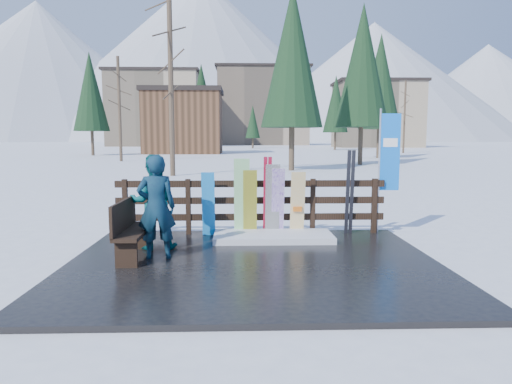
{
  "coord_description": "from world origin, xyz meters",
  "views": [
    {
      "loc": [
        -0.18,
        -7.21,
        2.08
      ],
      "look_at": [
        0.07,
        1.0,
        1.1
      ],
      "focal_mm": 32.0,
      "sensor_mm": 36.0,
      "label": 1
    }
  ],
  "objects_px": {
    "bench": "(130,227)",
    "snowboard_2": "(250,203)",
    "person_front": "(156,207)",
    "person_back": "(153,202)",
    "snowboard_5": "(298,204)",
    "snowboard_3": "(278,202)",
    "rental_flag": "(387,157)",
    "snowboard_4": "(272,200)",
    "snowboard_1": "(242,197)",
    "snowboard_0": "(208,204)"
  },
  "relations": [
    {
      "from": "snowboard_4",
      "to": "snowboard_5",
      "type": "bearing_deg",
      "value": 0.0
    },
    {
      "from": "snowboard_1",
      "to": "person_back",
      "type": "distance_m",
      "value": 1.9
    },
    {
      "from": "snowboard_0",
      "to": "rental_flag",
      "type": "height_order",
      "value": "rental_flag"
    },
    {
      "from": "snowboard_5",
      "to": "person_back",
      "type": "xyz_separation_m",
      "value": [
        -2.73,
        -1.04,
        0.19
      ]
    },
    {
      "from": "snowboard_0",
      "to": "person_back",
      "type": "bearing_deg",
      "value": -131.15
    },
    {
      "from": "snowboard_0",
      "to": "snowboard_5",
      "type": "distance_m",
      "value": 1.82
    },
    {
      "from": "snowboard_4",
      "to": "rental_flag",
      "type": "bearing_deg",
      "value": 6.36
    },
    {
      "from": "snowboard_0",
      "to": "snowboard_3",
      "type": "bearing_deg",
      "value": 0.0
    },
    {
      "from": "snowboard_1",
      "to": "snowboard_5",
      "type": "bearing_deg",
      "value": 0.0
    },
    {
      "from": "bench",
      "to": "snowboard_2",
      "type": "xyz_separation_m",
      "value": [
        2.03,
        1.67,
        0.16
      ]
    },
    {
      "from": "bench",
      "to": "snowboard_0",
      "type": "distance_m",
      "value": 2.05
    },
    {
      "from": "rental_flag",
      "to": "person_back",
      "type": "xyz_separation_m",
      "value": [
        -4.64,
        -1.31,
        -0.75
      ]
    },
    {
      "from": "bench",
      "to": "person_front",
      "type": "height_order",
      "value": "person_front"
    },
    {
      "from": "bench",
      "to": "snowboard_1",
      "type": "relative_size",
      "value": 0.93
    },
    {
      "from": "bench",
      "to": "snowboard_2",
      "type": "bearing_deg",
      "value": 39.45
    },
    {
      "from": "bench",
      "to": "snowboard_5",
      "type": "relative_size",
      "value": 1.12
    },
    {
      "from": "snowboard_3",
      "to": "bench",
      "type": "bearing_deg",
      "value": -147.26
    },
    {
      "from": "bench",
      "to": "snowboard_3",
      "type": "xyz_separation_m",
      "value": [
        2.59,
        1.67,
        0.18
      ]
    },
    {
      "from": "snowboard_5",
      "to": "rental_flag",
      "type": "xyz_separation_m",
      "value": [
        1.91,
        0.27,
        0.95
      ]
    },
    {
      "from": "rental_flag",
      "to": "person_front",
      "type": "relative_size",
      "value": 1.51
    },
    {
      "from": "person_front",
      "to": "person_back",
      "type": "xyz_separation_m",
      "value": [
        -0.18,
        0.67,
        -0.01
      ]
    },
    {
      "from": "bench",
      "to": "snowboard_4",
      "type": "relative_size",
      "value": 1.01
    },
    {
      "from": "snowboard_2",
      "to": "person_back",
      "type": "distance_m",
      "value": 2.05
    },
    {
      "from": "bench",
      "to": "snowboard_2",
      "type": "distance_m",
      "value": 2.63
    },
    {
      "from": "person_front",
      "to": "snowboard_4",
      "type": "bearing_deg",
      "value": -148.55
    },
    {
      "from": "snowboard_3",
      "to": "person_back",
      "type": "relative_size",
      "value": 0.83
    },
    {
      "from": "snowboard_0",
      "to": "rental_flag",
      "type": "xyz_separation_m",
      "value": [
        3.73,
        0.27,
        0.95
      ]
    },
    {
      "from": "bench",
      "to": "snowboard_3",
      "type": "relative_size",
      "value": 1.06
    },
    {
      "from": "snowboard_4",
      "to": "bench",
      "type": "bearing_deg",
      "value": -146.12
    },
    {
      "from": "bench",
      "to": "snowboard_3",
      "type": "distance_m",
      "value": 3.09
    },
    {
      "from": "rental_flag",
      "to": "snowboard_5",
      "type": "bearing_deg",
      "value": -171.95
    },
    {
      "from": "person_back",
      "to": "person_front",
      "type": "bearing_deg",
      "value": 95.91
    },
    {
      "from": "snowboard_1",
      "to": "rental_flag",
      "type": "height_order",
      "value": "rental_flag"
    },
    {
      "from": "snowboard_5",
      "to": "person_back",
      "type": "bearing_deg",
      "value": -159.16
    },
    {
      "from": "snowboard_2",
      "to": "snowboard_5",
      "type": "height_order",
      "value": "snowboard_2"
    },
    {
      "from": "person_front",
      "to": "rental_flag",
      "type": "bearing_deg",
      "value": -164.67
    },
    {
      "from": "snowboard_5",
      "to": "person_front",
      "type": "xyz_separation_m",
      "value": [
        -2.55,
        -1.71,
        0.2
      ]
    },
    {
      "from": "snowboard_2",
      "to": "snowboard_5",
      "type": "distance_m",
      "value": 0.97
    },
    {
      "from": "snowboard_5",
      "to": "person_front",
      "type": "height_order",
      "value": "person_front"
    },
    {
      "from": "snowboard_3",
      "to": "snowboard_4",
      "type": "bearing_deg",
      "value": 180.0
    },
    {
      "from": "snowboard_2",
      "to": "person_back",
      "type": "bearing_deg",
      "value": -149.4
    },
    {
      "from": "snowboard_3",
      "to": "snowboard_4",
      "type": "xyz_separation_m",
      "value": [
        -0.11,
        0.0,
        0.04
      ]
    },
    {
      "from": "bench",
      "to": "snowboard_0",
      "type": "xyz_separation_m",
      "value": [
        1.18,
        1.67,
        0.14
      ]
    },
    {
      "from": "snowboard_3",
      "to": "snowboard_5",
      "type": "relative_size",
      "value": 1.06
    },
    {
      "from": "rental_flag",
      "to": "person_back",
      "type": "relative_size",
      "value": 1.52
    },
    {
      "from": "snowboard_2",
      "to": "rental_flag",
      "type": "height_order",
      "value": "rental_flag"
    },
    {
      "from": "snowboard_2",
      "to": "rental_flag",
      "type": "bearing_deg",
      "value": 5.35
    },
    {
      "from": "snowboard_2",
      "to": "snowboard_3",
      "type": "height_order",
      "value": "snowboard_3"
    },
    {
      "from": "snowboard_2",
      "to": "bench",
      "type": "bearing_deg",
      "value": -140.55
    },
    {
      "from": "bench",
      "to": "person_back",
      "type": "bearing_deg",
      "value": 66.77
    }
  ]
}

